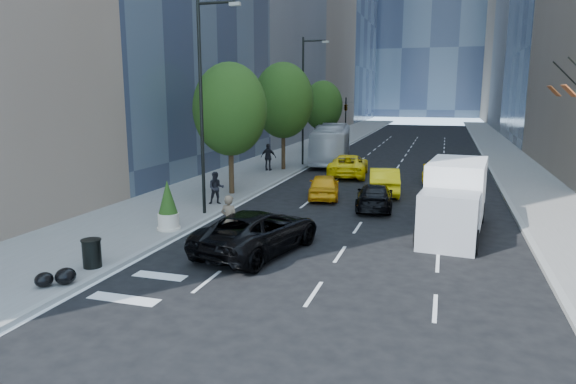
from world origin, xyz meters
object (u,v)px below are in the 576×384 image
(city_bus, at_px, (331,144))
(trash_can, at_px, (92,254))
(skateboarder, at_px, (229,224))
(planter_shrub, at_px, (168,206))
(box_truck, at_px, (454,198))
(black_sedan_mercedes, at_px, (375,196))
(black_sedan_lincoln, at_px, (258,231))

(city_bus, relative_size, trash_can, 12.47)
(skateboarder, xyz_separation_m, planter_shrub, (-3.40, 1.32, 0.18))
(city_bus, xyz_separation_m, box_truck, (9.83, -20.80, -0.06))
(trash_can, distance_m, planter_shrub, 5.06)
(skateboarder, bearing_deg, trash_can, 54.13)
(black_sedan_mercedes, distance_m, city_bus, 18.13)
(city_bus, relative_size, planter_shrub, 5.35)
(black_sedan_mercedes, relative_size, box_truck, 0.69)
(trash_can, bearing_deg, skateboarder, 47.43)
(box_truck, bearing_deg, skateboarder, -143.73)
(black_sedan_lincoln, bearing_deg, box_truck, -131.40)
(city_bus, distance_m, trash_can, 29.40)
(black_sedan_lincoln, relative_size, planter_shrub, 2.70)
(skateboarder, bearing_deg, black_sedan_lincoln, -176.43)
(black_sedan_mercedes, xyz_separation_m, trash_can, (-7.80, -12.25, -0.04))
(skateboarder, height_order, city_bus, city_bus)
(skateboarder, height_order, trash_can, skateboarder)
(trash_can, relative_size, planter_shrub, 0.43)
(black_sedan_mercedes, height_order, trash_can, black_sedan_mercedes)
(black_sedan_mercedes, bearing_deg, city_bus, -76.51)
(trash_can, bearing_deg, black_sedan_lincoln, 38.33)
(black_sedan_mercedes, xyz_separation_m, planter_shrub, (-7.80, -7.22, 0.52))
(planter_shrub, bearing_deg, black_sedan_lincoln, -16.78)
(black_sedan_lincoln, distance_m, black_sedan_mercedes, 9.19)
(trash_can, bearing_deg, black_sedan_mercedes, 57.51)
(black_sedan_lincoln, bearing_deg, city_bus, -70.04)
(black_sedan_mercedes, relative_size, trash_can, 4.87)
(city_bus, distance_m, planter_shrub, 24.38)
(city_bus, bearing_deg, box_truck, -73.02)
(skateboarder, height_order, black_sedan_lincoln, skateboarder)
(skateboarder, distance_m, box_truck, 9.56)
(black_sedan_lincoln, height_order, trash_can, black_sedan_lincoln)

